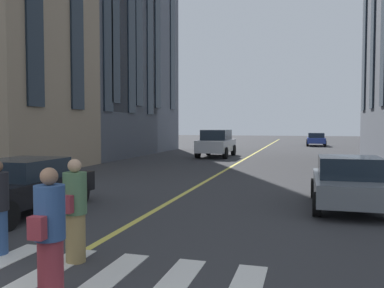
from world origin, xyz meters
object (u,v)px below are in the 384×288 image
Objects in this scene: car_silver_parked_b at (216,143)px; car_grey_oncoming at (349,182)px; car_blue_parked_a at (316,139)px; car_black_far at (20,186)px; pedestrian_far at (75,211)px; pedestrian_companion at (50,235)px.

car_silver_parked_b reaches higher than car_grey_oncoming.
car_blue_parked_a is at bearing 0.00° from car_grey_oncoming.
car_black_far is at bearing 167.27° from car_blue_parked_a.
pedestrian_far is (-2.79, -3.32, 0.15)m from car_black_far.
pedestrian_companion is (-23.02, -2.87, -0.11)m from car_silver_parked_b.
pedestrian_far is (-38.44, 4.73, 0.15)m from car_blue_parked_a.
car_silver_parked_b is at bearing 157.15° from car_blue_parked_a.
pedestrian_far reaches higher than car_blue_parked_a.
car_grey_oncoming is at bearing -155.99° from car_silver_parked_b.
pedestrian_far is (-21.63, -2.35, -0.12)m from car_silver_parked_b.
car_blue_parked_a is at bearing -22.85° from car_silver_parked_b.
car_grey_oncoming is 8.27m from pedestrian_companion.
car_grey_oncoming is 2.30× the size of pedestrian_far.
car_black_far is 4.34m from pedestrian_far.
pedestrian_far is at bearing -173.79° from car_silver_parked_b.
car_grey_oncoming is at bearing -39.61° from pedestrian_far.
car_black_far is 1.13× the size of car_grey_oncoming.
car_blue_parked_a is 38.73m from pedestrian_far.
pedestrian_far reaches higher than car_black_far.
car_black_far and car_blue_parked_a have the same top height.
car_black_far is 2.57× the size of pedestrian_companion.
car_black_far is at bearing 50.04° from pedestrian_far.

